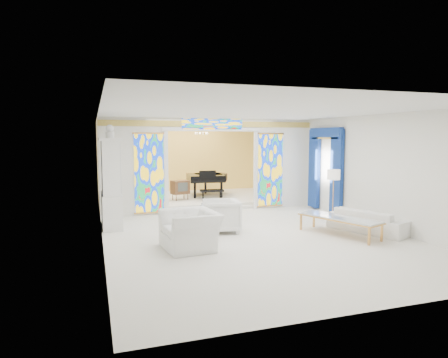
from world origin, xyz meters
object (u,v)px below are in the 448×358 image
object	(u,v)px
armchair_right	(221,216)
sofa	(368,221)
grand_piano	(208,178)
china_cabinet	(111,184)
armchair_left	(190,230)
tv_console	(180,187)
coffee_table	(339,218)

from	to	relation	value
armchair_right	sofa	bearing A→B (deg)	81.31
sofa	grand_piano	world-z (taller)	grand_piano
sofa	china_cabinet	bearing A→B (deg)	44.77
armchair_right	grand_piano	distance (m)	5.33
armchair_left	grand_piano	size ratio (longest dim) A/B	0.49
armchair_left	grand_piano	distance (m)	6.84
sofa	tv_console	xyz separation A→B (m)	(-3.69, 5.54, 0.34)
sofa	tv_console	size ratio (longest dim) A/B	2.89
armchair_left	coffee_table	world-z (taller)	armchair_left
china_cabinet	sofa	bearing A→B (deg)	-23.30
armchair_left	tv_console	world-z (taller)	tv_console
china_cabinet	tv_console	size ratio (longest dim) A/B	3.94
sofa	armchair_left	bearing A→B (deg)	69.12
armchair_left	grand_piano	world-z (taller)	grand_piano
sofa	armchair_right	bearing A→B (deg)	49.81
armchair_left	sofa	size ratio (longest dim) A/B	0.63
armchair_left	tv_console	xyz separation A→B (m)	(0.97, 5.63, 0.22)
sofa	coffee_table	size ratio (longest dim) A/B	0.92
tv_console	coffee_table	bearing A→B (deg)	-79.68
tv_console	sofa	bearing A→B (deg)	-72.11
armchair_left	grand_piano	xyz separation A→B (m)	(2.24, 6.45, 0.45)
armchair_left	tv_console	size ratio (longest dim) A/B	1.81
tv_console	armchair_right	bearing A→B (deg)	-104.03
coffee_table	armchair_right	bearing A→B (deg)	154.22
china_cabinet	armchair_right	world-z (taller)	china_cabinet
sofa	coffee_table	distance (m)	0.94
grand_piano	tv_console	distance (m)	1.53
sofa	grand_piano	bearing A→B (deg)	-1.14
china_cabinet	tv_console	distance (m)	3.85
armchair_left	coffee_table	bearing A→B (deg)	84.23
grand_piano	sofa	bearing A→B (deg)	-63.15
coffee_table	grand_piano	xyz separation A→B (m)	(-1.49, 6.46, 0.43)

